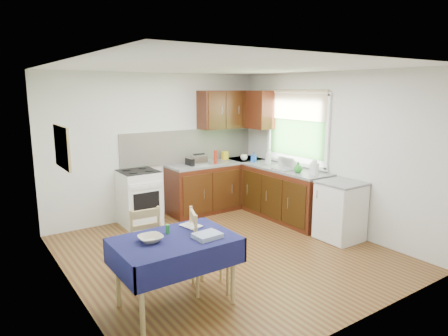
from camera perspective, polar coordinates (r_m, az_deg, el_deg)
floor at (r=5.65m, az=0.23°, el=-11.98°), size 4.20×4.20×0.00m
ceiling at (r=5.20m, az=0.25°, el=14.24°), size 4.00×4.20×0.02m
wall_back at (r=7.09m, az=-9.49°, el=3.15°), size 4.00×0.02×2.50m
wall_front at (r=3.79m, az=18.65°, el=-4.27°), size 4.00×0.02×2.50m
wall_left at (r=4.48m, az=-21.30°, el=-2.13°), size 0.02×4.20×2.50m
wall_right at (r=6.61m, az=14.64°, el=2.36°), size 0.02×4.20×2.50m
base_cabinets at (r=7.24m, az=3.40°, el=-3.18°), size 1.90×2.30×0.86m
worktop_back at (r=7.40m, az=-1.02°, el=0.72°), size 1.90×0.60×0.04m
worktop_right at (r=6.91m, az=8.79°, el=-0.16°), size 0.60×1.70×0.04m
worktop_corner at (r=7.77m, az=2.99°, el=1.22°), size 0.60×0.60×0.04m
splashback at (r=7.38m, az=-4.85°, el=3.18°), size 2.70×0.02×0.60m
upper_cabinets at (r=7.55m, az=2.00°, el=8.35°), size 1.20×0.85×0.70m
stove at (r=6.78m, az=-12.02°, el=-4.14°), size 0.60×0.61×0.92m
window at (r=7.02m, az=10.33°, el=6.33°), size 0.04×1.48×1.26m
fridge at (r=6.22m, az=16.28°, el=-5.92°), size 0.58×0.60×0.89m
corkboard at (r=4.72m, az=-22.11°, el=2.76°), size 0.04×0.62×0.47m
dining_table at (r=4.19m, az=-7.01°, el=-11.28°), size 1.21×0.82×0.73m
chair_far at (r=4.88m, az=-11.57°, el=-10.05°), size 0.42×0.42×0.90m
chair_near at (r=4.51m, az=-2.67°, el=-11.33°), size 0.53×0.53×0.94m
toaster at (r=7.10m, az=-3.61°, el=1.20°), size 0.27×0.17×0.21m
sandwich_press at (r=7.11m, az=-4.21°, el=1.06°), size 0.26×0.23×0.15m
sauce_bottle at (r=7.19m, az=-1.24°, el=1.58°), size 0.06×0.06×0.24m
yellow_packet at (r=7.65m, az=0.13°, el=1.81°), size 0.14×0.12×0.15m
dish_rack at (r=6.81m, az=8.98°, el=0.05°), size 0.44×0.33×0.21m
kettle at (r=6.43m, az=12.78°, el=0.04°), size 0.15×0.15×0.25m
cup at (r=7.57m, az=2.86°, el=1.51°), size 0.15×0.15×0.11m
soap_bottle_a at (r=7.12m, az=6.34°, el=1.57°), size 0.13×0.13×0.28m
soap_bottle_b at (r=7.38m, az=4.26°, el=1.56°), size 0.12×0.12×0.19m
soap_bottle_c at (r=6.53m, az=10.54°, el=0.09°), size 0.19×0.19×0.18m
plate_bowl at (r=4.10m, az=-10.46°, el=-9.89°), size 0.25×0.25×0.06m
book at (r=4.41m, az=-5.53°, el=-8.48°), size 0.21×0.25×0.02m
spice_jar at (r=4.28m, az=-8.07°, el=-8.62°), size 0.05×0.05×0.09m
tea_towel at (r=4.13m, az=-2.39°, el=-9.62°), size 0.28×0.23×0.05m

